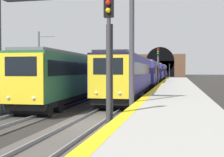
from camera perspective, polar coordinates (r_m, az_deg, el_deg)
ground_plane at (r=15.53m, az=-4.69°, el=-8.76°), size 320.00×320.00×0.00m
platform_right at (r=14.79m, az=11.73°, el=-7.34°), size 112.00×4.34×1.01m
platform_right_edge_strip at (r=14.86m, az=4.29°, el=-5.29°), size 112.00×0.50×0.01m
track_main_line at (r=15.52m, az=-4.69°, el=-8.61°), size 160.00×3.07×0.21m
track_adjacent_line at (r=17.24m, az=-18.52°, el=-7.66°), size 160.00×2.89×0.21m
train_main_approaching at (r=57.86m, az=7.81°, el=1.23°), size 78.70×3.11×4.11m
train_adjacent_platform at (r=36.69m, az=-1.53°, el=0.98°), size 40.98×3.28×4.99m
railway_signal_near at (r=12.14m, az=-0.60°, el=3.90°), size 0.39×0.38×5.65m
railway_signal_mid at (r=43.60m, az=8.68°, el=2.63°), size 0.39×0.38×5.90m
railway_signal_far at (r=108.30m, az=10.79°, el=1.75°), size 0.39×0.38×4.86m
overhead_signal_gantry at (r=18.14m, az=-9.42°, el=11.19°), size 0.70×8.48×7.81m
tunnel_portal at (r=120.28m, az=9.08°, el=2.46°), size 2.63×19.28×11.58m
catenary_mast_near at (r=35.85m, az=-13.58°, el=3.06°), size 0.22×2.03×7.19m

